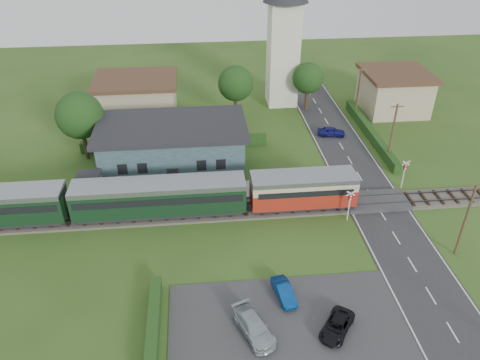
{
  "coord_description": "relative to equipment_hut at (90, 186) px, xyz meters",
  "views": [
    {
      "loc": [
        -7.16,
        -34.53,
        26.78
      ],
      "look_at": [
        -3.32,
        4.0,
        2.28
      ],
      "focal_mm": 35.0,
      "sensor_mm": 36.0,
      "label": 1
    }
  ],
  "objects": [
    {
      "name": "train",
      "position": [
        3.76,
        -3.2,
        0.43
      ],
      "size": [
        43.2,
        2.9,
        3.4
      ],
      "color": "#232328",
      "rests_on": "ground"
    },
    {
      "name": "station_building",
      "position": [
        8.0,
        5.79,
        0.95
      ],
      "size": [
        16.0,
        9.0,
        5.3
      ],
      "color": "#2F4A54",
      "rests_on": "ground"
    },
    {
      "name": "crossing_signal_far",
      "position": [
        31.6,
        -0.81,
        0.39
      ],
      "size": [
        0.84,
        0.28,
        3.28
      ],
      "color": "silver",
      "rests_on": "ground"
    },
    {
      "name": "pedestrian_near",
      "position": [
        14.27,
        -0.18,
        -0.34
      ],
      "size": [
        0.7,
        0.46,
        1.92
      ],
      "primitive_type": "imported",
      "rotation": [
        0.0,
        0.0,
        3.14
      ],
      "color": "gray",
      "rests_on": "platform"
    },
    {
      "name": "house_west",
      "position": [
        3.0,
        19.8,
        1.04
      ],
      "size": [
        10.8,
        8.8,
        5.5
      ],
      "color": "tan",
      "rests_on": "ground"
    },
    {
      "name": "ground",
      "position": [
        18.0,
        -5.2,
        -1.75
      ],
      "size": [
        120.0,
        120.0,
        0.0
      ],
      "primitive_type": "plane",
      "color": "#2D4C19"
    },
    {
      "name": "equipment_hut",
      "position": [
        0.0,
        0.0,
        0.0
      ],
      "size": [
        2.3,
        2.3,
        2.55
      ],
      "color": "silver",
      "rests_on": "platform"
    },
    {
      "name": "pedestrian_far",
      "position": [
        1.43,
        -0.32,
        -0.37
      ],
      "size": [
        0.92,
        1.06,
        1.85
      ],
      "primitive_type": "imported",
      "rotation": [
        0.0,
        0.0,
        1.85
      ],
      "color": "gray",
      "rests_on": "platform"
    },
    {
      "name": "car_park_blue",
      "position": [
        16.7,
        -14.7,
        -1.14
      ],
      "size": [
        1.66,
        3.36,
        1.06
      ],
      "primitive_type": "imported",
      "rotation": [
        0.0,
        0.0,
        0.17
      ],
      "color": "navy",
      "rests_on": "car_park"
    },
    {
      "name": "tree_b",
      "position": [
        16.0,
        17.8,
        3.27
      ],
      "size": [
        4.6,
        4.6,
        7.34
      ],
      "color": "#332316",
      "rests_on": "ground"
    },
    {
      "name": "tree_a",
      "position": [
        -2.0,
        8.8,
        3.63
      ],
      "size": [
        5.2,
        5.2,
        8.0
      ],
      "color": "#332316",
      "rests_on": "ground"
    },
    {
      "name": "crossing_signal_near",
      "position": [
        24.4,
        -5.61,
        0.39
      ],
      "size": [
        0.84,
        0.28,
        3.28
      ],
      "color": "silver",
      "rests_on": "ground"
    },
    {
      "name": "tree_c",
      "position": [
        26.0,
        19.8,
        2.91
      ],
      "size": [
        4.2,
        4.2,
        6.78
      ],
      "color": "#332316",
      "rests_on": "ground"
    },
    {
      "name": "utility_pole_c",
      "position": [
        32.2,
        4.8,
        1.88
      ],
      "size": [
        1.4,
        0.22,
        7.0
      ],
      "color": "#473321",
      "rests_on": "ground"
    },
    {
      "name": "utility_pole_d",
      "position": [
        32.2,
        16.8,
        1.88
      ],
      "size": [
        1.4,
        0.22,
        7.0
      ],
      "color": "#473321",
      "rests_on": "ground"
    },
    {
      "name": "house_east",
      "position": [
        38.0,
        18.8,
        1.05
      ],
      "size": [
        8.8,
        8.8,
        5.5
      ],
      "color": "tan",
      "rests_on": "ground"
    },
    {
      "name": "car_on_road",
      "position": [
        27.45,
        11.6,
        -1.12
      ],
      "size": [
        3.57,
        1.92,
        1.15
      ],
      "primitive_type": "imported",
      "rotation": [
        0.0,
        0.0,
        1.4
      ],
      "color": "navy",
      "rests_on": "road"
    },
    {
      "name": "hedge_carpark",
      "position": [
        7.0,
        -17.2,
        -1.15
      ],
      "size": [
        0.8,
        9.0,
        1.2
      ],
      "primitive_type": "cube",
      "color": "#193814",
      "rests_on": "ground"
    },
    {
      "name": "hedge_roadside",
      "position": [
        32.2,
        10.8,
        -1.15
      ],
      "size": [
        0.8,
        18.0,
        1.2
      ],
      "primitive_type": "cube",
      "color": "#193814",
      "rests_on": "ground"
    },
    {
      "name": "hedge_station",
      "position": [
        8.0,
        10.3,
        -1.1
      ],
      "size": [
        22.0,
        0.8,
        1.3
      ],
      "primitive_type": "cube",
      "color": "#193814",
      "rests_on": "ground"
    },
    {
      "name": "car_park",
      "position": [
        16.5,
        -17.2,
        -1.71
      ],
      "size": [
        17.0,
        9.0,
        0.08
      ],
      "primitive_type": "cube",
      "color": "#333335",
      "rests_on": "ground"
    },
    {
      "name": "church_tower",
      "position": [
        23.0,
        22.8,
        8.48
      ],
      "size": [
        6.0,
        6.0,
        17.6
      ],
      "color": "silver",
      "rests_on": "ground"
    },
    {
      "name": "car_park_dark",
      "position": [
        19.82,
        -18.28,
        -1.17
      ],
      "size": [
        3.41,
        3.83,
        0.98
      ],
      "primitive_type": "imported",
      "rotation": [
        0.0,
        0.0,
        -0.63
      ],
      "color": "black",
      "rests_on": "car_park"
    },
    {
      "name": "crossing_deck",
      "position": [
        28.0,
        -3.2,
        -1.52
      ],
      "size": [
        6.2,
        3.4,
        0.45
      ],
      "primitive_type": "cube",
      "color": "#333335",
      "rests_on": "ground"
    },
    {
      "name": "streetlamp_west",
      "position": [
        -4.0,
        14.8,
        1.29
      ],
      "size": [
        0.3,
        0.3,
        5.15
      ],
      "color": "#3F3F47",
      "rests_on": "ground"
    },
    {
      "name": "platform",
      "position": [
        8.0,
        0.0,
        -1.52
      ],
      "size": [
        30.0,
        3.0,
        0.45
      ],
      "primitive_type": "cube",
      "color": "gray",
      "rests_on": "ground"
    },
    {
      "name": "road",
      "position": [
        28.0,
        -5.2,
        -1.72
      ],
      "size": [
        6.0,
        70.0,
        0.05
      ],
      "primitive_type": "cube",
      "color": "#28282B",
      "rests_on": "ground"
    },
    {
      "name": "car_park_silver",
      "position": [
        13.98,
        -17.87,
        -1.05
      ],
      "size": [
        3.2,
        4.62,
        1.24
      ],
      "primitive_type": "imported",
      "rotation": [
        0.0,
        0.0,
        0.38
      ],
      "color": "#A4AEB7",
      "rests_on": "car_park"
    },
    {
      "name": "streetlamp_east",
      "position": [
        34.0,
        21.8,
        1.29
      ],
      "size": [
        0.3,
        0.3,
        5.15
      ],
      "color": "#3F3F47",
      "rests_on": "ground"
    },
    {
      "name": "utility_pole_b",
      "position": [
        32.2,
        -11.2,
        1.88
      ],
      "size": [
        1.4,
        0.22,
        7.0
      ],
      "color": "#473321",
      "rests_on": "ground"
    },
    {
      "name": "railway_track",
      "position": [
        18.0,
        -3.2,
        -1.64
      ],
      "size": [
        76.0,
        3.2,
        0.49
      ],
      "color": "#4C443D",
      "rests_on": "ground"
    }
  ]
}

